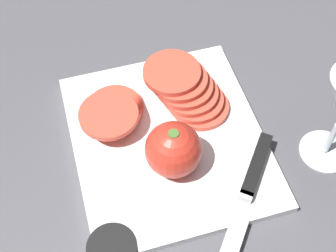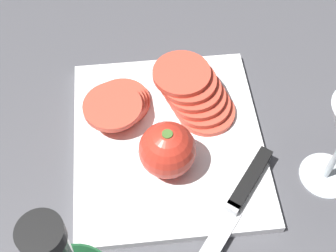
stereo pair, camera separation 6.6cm
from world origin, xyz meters
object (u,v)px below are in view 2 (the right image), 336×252
Objects in this scene: tomato_slice_stack_near at (117,104)px; tomato_slice_stack_far at (195,93)px; knife at (240,195)px; whole_tomato at (167,150)px.

tomato_slice_stack_near is 0.12m from tomato_slice_stack_far.
tomato_slice_stack_near reaches higher than knife.
knife is 0.23m from tomato_slice_stack_near.
whole_tomato is 0.62× the size of tomato_slice_stack_far.
tomato_slice_stack_far reaches higher than tomato_slice_stack_near.
tomato_slice_stack_far is (-0.00, 0.12, 0.01)m from tomato_slice_stack_near.
tomato_slice_stack_far is (-0.10, 0.05, -0.01)m from whole_tomato.
whole_tomato is at bearing -84.99° from knife.
tomato_slice_stack_far is at bearing -127.89° from knife.
whole_tomato reaches higher than tomato_slice_stack_near.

